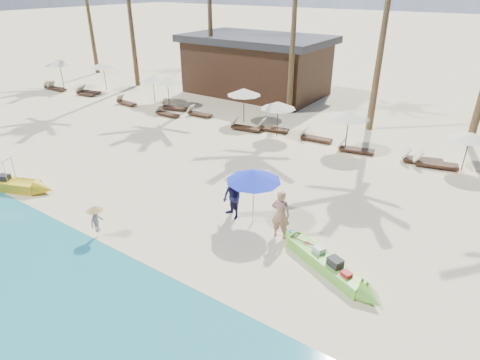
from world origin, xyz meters
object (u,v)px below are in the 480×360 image
Objects in this scene: green_canoe at (325,263)px; tourist at (281,214)px; yellow_canoe at (1,183)px; blue_umbrella at (254,176)px.

tourist is at bearing -175.65° from green_canoe.
yellow_canoe is 11.06m from blue_umbrella.
green_canoe is 2.49× the size of tourist.
green_canoe is at bearing 150.05° from tourist.
blue_umbrella reaches higher than yellow_canoe.
green_canoe is at bearing -9.65° from yellow_canoe.
tourist is 1.62m from blue_umbrella.
blue_umbrella is (-3.25, 0.97, 1.68)m from green_canoe.
blue_umbrella is at bearing -1.24° from yellow_canoe.
green_canoe is at bearing -16.66° from blue_umbrella.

